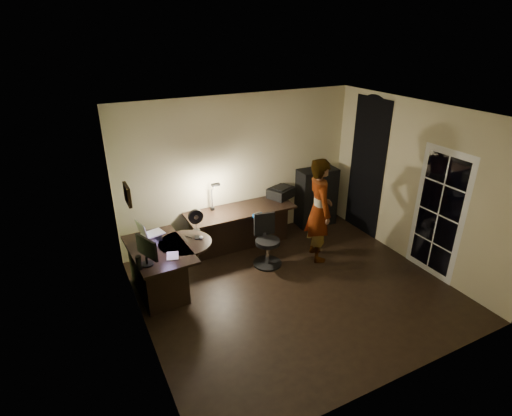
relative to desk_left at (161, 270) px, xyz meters
name	(u,v)px	position (x,y,z in m)	size (l,w,h in m)	color
floor	(295,290)	(1.83, -0.91, -0.38)	(4.50, 4.00, 0.01)	black
ceiling	(304,115)	(1.83, -0.91, 2.33)	(4.50, 4.00, 0.01)	silver
wall_back	(240,170)	(1.83, 1.10, 0.97)	(4.50, 0.01, 2.70)	beige
wall_front	(406,286)	(1.83, -2.91, 0.97)	(4.50, 0.01, 2.70)	beige
wall_left	(137,247)	(-0.42, -0.91, 0.97)	(0.01, 4.00, 2.70)	beige
wall_right	(415,185)	(4.08, -0.91, 0.97)	(0.01, 4.00, 2.70)	beige
green_wall_overlay	(138,247)	(-0.41, -0.91, 0.97)	(0.00, 4.00, 2.70)	#4B5E2B
arched_doorway	(367,168)	(4.07, 0.24, 0.92)	(0.01, 0.90, 2.60)	black
french_door	(438,214)	(4.07, -1.46, 0.67)	(0.02, 0.92, 2.10)	white
framed_picture	(127,195)	(-0.39, -0.46, 1.47)	(0.04, 0.30, 0.25)	black
desk_left	(161,270)	(0.00, 0.00, 0.00)	(0.80, 1.31, 0.75)	black
desk_right	(241,228)	(1.66, 0.72, -0.01)	(1.97, 0.69, 0.74)	black
cabinet	(316,197)	(3.41, 0.87, 0.21)	(0.78, 0.39, 1.18)	black
laptop_stand	(153,237)	(0.00, 0.30, 0.43)	(0.23, 0.19, 0.09)	silver
laptop	(152,227)	(0.00, 0.30, 0.59)	(0.33, 0.31, 0.23)	silver
monitor	(146,255)	(-0.25, -0.37, 0.52)	(0.09, 0.44, 0.29)	black
mouse	(201,237)	(0.66, 0.00, 0.39)	(0.06, 0.08, 0.03)	silver
phone	(197,237)	(0.62, 0.05, 0.38)	(0.07, 0.14, 0.01)	black
pen	(189,237)	(0.50, 0.12, 0.38)	(0.01, 0.13, 0.01)	black
speaker	(139,263)	(-0.36, -0.44, 0.48)	(0.08, 0.08, 0.20)	black
notepad	(173,256)	(0.12, -0.32, 0.38)	(0.16, 0.23, 0.01)	silver
desk_fan	(196,220)	(0.69, 0.32, 0.54)	(0.24, 0.13, 0.37)	black
headphones	(258,215)	(1.80, 0.33, 0.40)	(0.18, 0.07, 0.08)	#0B4494
printer	(281,192)	(2.60, 0.90, 0.46)	(0.47, 0.37, 0.21)	black
desk_lamp	(212,195)	(1.20, 0.92, 0.66)	(0.15, 0.28, 0.61)	black
office_chair	(268,242)	(1.80, -0.06, 0.06)	(0.49, 0.49, 0.88)	black
person	(319,210)	(2.69, -0.23, 0.53)	(0.65, 0.43, 1.81)	#D8A88C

